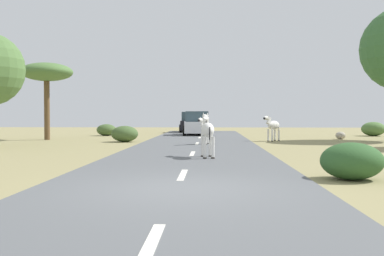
{
  "coord_description": "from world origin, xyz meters",
  "views": [
    {
      "loc": [
        0.6,
        -8.94,
        1.54
      ],
      "look_at": [
        -0.35,
        13.95,
        0.86
      ],
      "focal_mm": 41.48,
      "sensor_mm": 36.0,
      "label": 1
    }
  ],
  "objects_px": {
    "car_0": "(196,124)",
    "bush_4": "(106,130)",
    "zebra_0": "(206,128)",
    "zebra_3": "(207,130)",
    "bush_0": "(352,161)",
    "bush_1": "(373,129)",
    "zebra_1": "(273,125)",
    "tree_3": "(47,73)",
    "rock_1": "(341,135)",
    "bush_2": "(125,134)",
    "car_1": "(192,123)"
  },
  "relations": [
    {
      "from": "zebra_0",
      "to": "tree_3",
      "type": "relative_size",
      "value": 0.3
    },
    {
      "from": "zebra_3",
      "to": "tree_3",
      "type": "distance_m",
      "value": 15.36
    },
    {
      "from": "bush_0",
      "to": "tree_3",
      "type": "bearing_deg",
      "value": 129.59
    },
    {
      "from": "bush_0",
      "to": "bush_2",
      "type": "distance_m",
      "value": 16.46
    },
    {
      "from": "zebra_3",
      "to": "car_0",
      "type": "relative_size",
      "value": 0.38
    },
    {
      "from": "bush_0",
      "to": "bush_1",
      "type": "relative_size",
      "value": 0.87
    },
    {
      "from": "tree_3",
      "to": "bush_2",
      "type": "bearing_deg",
      "value": -20.21
    },
    {
      "from": "zebra_1",
      "to": "car_0",
      "type": "relative_size",
      "value": 0.35
    },
    {
      "from": "bush_1",
      "to": "bush_4",
      "type": "relative_size",
      "value": 1.2
    },
    {
      "from": "zebra_1",
      "to": "rock_1",
      "type": "relative_size",
      "value": 2.49
    },
    {
      "from": "tree_3",
      "to": "bush_4",
      "type": "height_order",
      "value": "tree_3"
    },
    {
      "from": "car_0",
      "to": "bush_4",
      "type": "height_order",
      "value": "car_0"
    },
    {
      "from": "car_0",
      "to": "bush_0",
      "type": "bearing_deg",
      "value": -82.25
    },
    {
      "from": "tree_3",
      "to": "bush_1",
      "type": "relative_size",
      "value": 2.76
    },
    {
      "from": "bush_0",
      "to": "rock_1",
      "type": "distance_m",
      "value": 18.2
    },
    {
      "from": "bush_1",
      "to": "bush_2",
      "type": "bearing_deg",
      "value": -155.14
    },
    {
      "from": "bush_1",
      "to": "bush_2",
      "type": "xyz_separation_m",
      "value": [
        -16.69,
        -7.73,
        -0.05
      ]
    },
    {
      "from": "zebra_0",
      "to": "zebra_3",
      "type": "relative_size",
      "value": 0.84
    },
    {
      "from": "car_1",
      "to": "zebra_3",
      "type": "bearing_deg",
      "value": -87.56
    },
    {
      "from": "zebra_0",
      "to": "bush_2",
      "type": "height_order",
      "value": "zebra_0"
    },
    {
      "from": "zebra_0",
      "to": "bush_4",
      "type": "height_order",
      "value": "zebra_0"
    },
    {
      "from": "car_1",
      "to": "bush_4",
      "type": "height_order",
      "value": "car_1"
    },
    {
      "from": "zebra_0",
      "to": "zebra_1",
      "type": "distance_m",
      "value": 5.23
    },
    {
      "from": "zebra_3",
      "to": "bush_0",
      "type": "height_order",
      "value": "zebra_3"
    },
    {
      "from": "zebra_1",
      "to": "bush_0",
      "type": "xyz_separation_m",
      "value": [
        -0.27,
        -15.29,
        -0.47
      ]
    },
    {
      "from": "tree_3",
      "to": "bush_4",
      "type": "xyz_separation_m",
      "value": [
        2.39,
        5.44,
        -3.65
      ]
    },
    {
      "from": "bush_2",
      "to": "bush_4",
      "type": "relative_size",
      "value": 1.07
    },
    {
      "from": "car_0",
      "to": "rock_1",
      "type": "bearing_deg",
      "value": -30.02
    },
    {
      "from": "car_0",
      "to": "tree_3",
      "type": "bearing_deg",
      "value": -149.79
    },
    {
      "from": "zebra_1",
      "to": "bush_0",
      "type": "distance_m",
      "value": 15.3
    },
    {
      "from": "car_0",
      "to": "bush_4",
      "type": "relative_size",
      "value": 3.11
    },
    {
      "from": "car_0",
      "to": "bush_4",
      "type": "distance_m",
      "value": 6.64
    },
    {
      "from": "zebra_1",
      "to": "car_1",
      "type": "relative_size",
      "value": 0.35
    },
    {
      "from": "rock_1",
      "to": "bush_1",
      "type": "bearing_deg",
      "value": 50.67
    },
    {
      "from": "tree_3",
      "to": "bush_0",
      "type": "relative_size",
      "value": 3.19
    },
    {
      "from": "bush_0",
      "to": "zebra_3",
      "type": "bearing_deg",
      "value": 125.48
    },
    {
      "from": "tree_3",
      "to": "car_0",
      "type": "bearing_deg",
      "value": 33.65
    },
    {
      "from": "zebra_0",
      "to": "zebra_3",
      "type": "distance_m",
      "value": 6.87
    },
    {
      "from": "zebra_3",
      "to": "car_0",
      "type": "height_order",
      "value": "car_0"
    },
    {
      "from": "zebra_0",
      "to": "bush_4",
      "type": "bearing_deg",
      "value": -26.13
    },
    {
      "from": "bush_4",
      "to": "bush_0",
      "type": "bearing_deg",
      "value": -63.05
    },
    {
      "from": "car_1",
      "to": "rock_1",
      "type": "xyz_separation_m",
      "value": [
        9.81,
        -10.28,
        -0.61
      ]
    },
    {
      "from": "bush_2",
      "to": "tree_3",
      "type": "bearing_deg",
      "value": 159.79
    },
    {
      "from": "zebra_3",
      "to": "bush_0",
      "type": "bearing_deg",
      "value": -61.87
    },
    {
      "from": "zebra_1",
      "to": "bush_2",
      "type": "relative_size",
      "value": 1.01
    },
    {
      "from": "zebra_0",
      "to": "rock_1",
      "type": "xyz_separation_m",
      "value": [
        8.4,
        5.83,
        -0.65
      ]
    },
    {
      "from": "bush_0",
      "to": "bush_4",
      "type": "xyz_separation_m",
      "value": [
        -10.99,
        21.61,
        -0.02
      ]
    },
    {
      "from": "zebra_1",
      "to": "tree_3",
      "type": "height_order",
      "value": "tree_3"
    },
    {
      "from": "bush_1",
      "to": "rock_1",
      "type": "distance_m",
      "value": 5.76
    },
    {
      "from": "zebra_1",
      "to": "tree_3",
      "type": "distance_m",
      "value": 14.04
    }
  ]
}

